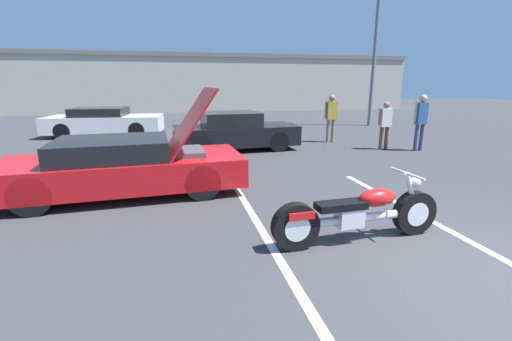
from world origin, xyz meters
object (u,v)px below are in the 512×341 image
(parked_car_left_row, at_px, (105,122))
(light_pole, at_px, (378,30))
(show_car_hood_open, at_px, (125,166))
(spectator_near_motorcycle, at_px, (385,122))
(parked_car_right_row, at_px, (235,132))
(spectator_by_show_car, at_px, (421,117))
(motorcycle, at_px, (358,214))
(spectator_midground, at_px, (331,114))

(parked_car_left_row, bearing_deg, light_pole, 8.67)
(show_car_hood_open, height_order, spectator_near_motorcycle, show_car_hood_open)
(parked_car_right_row, bearing_deg, spectator_near_motorcycle, -16.46)
(show_car_hood_open, relative_size, spectator_by_show_car, 2.60)
(show_car_hood_open, xyz_separation_m, parked_car_left_row, (-1.90, 8.57, 0.01))
(motorcycle, relative_size, spectator_near_motorcycle, 1.60)
(motorcycle, xyz_separation_m, spectator_by_show_car, (5.39, 5.66, 0.70))
(spectator_near_motorcycle, bearing_deg, spectator_by_show_car, -25.70)
(spectator_by_show_car, bearing_deg, parked_car_right_row, 164.87)
(show_car_hood_open, bearing_deg, parked_car_right_row, 51.74)
(parked_car_left_row, xyz_separation_m, spectator_by_show_car, (10.75, -5.94, 0.52))
(motorcycle, relative_size, show_car_hood_open, 0.53)
(motorcycle, distance_m, show_car_hood_open, 4.60)
(parked_car_right_row, relative_size, spectator_by_show_car, 2.26)
(spectator_by_show_car, distance_m, spectator_midground, 3.08)
(light_pole, relative_size, parked_car_left_row, 1.83)
(light_pole, height_order, parked_car_left_row, light_pole)
(motorcycle, bearing_deg, spectator_midground, 65.06)
(spectator_near_motorcycle, xyz_separation_m, spectator_by_show_car, (0.99, -0.47, 0.16))
(spectator_by_show_car, xyz_separation_m, spectator_midground, (-2.12, 2.24, -0.05))
(parked_car_right_row, bearing_deg, parked_car_left_row, 134.51)
(parked_car_right_row, xyz_separation_m, parked_car_left_row, (-4.85, 4.35, -0.01))
(parked_car_left_row, height_order, spectator_near_motorcycle, spectator_near_motorcycle)
(spectator_near_motorcycle, bearing_deg, spectator_midground, 122.67)
(parked_car_right_row, bearing_deg, light_pole, 28.22)
(show_car_hood_open, height_order, parked_car_right_row, show_car_hood_open)
(show_car_hood_open, bearing_deg, light_pole, 36.58)
(show_car_hood_open, relative_size, parked_car_right_row, 1.15)
(parked_car_right_row, xyz_separation_m, spectator_by_show_car, (5.90, -1.60, 0.50))
(parked_car_left_row, height_order, spectator_by_show_car, spectator_by_show_car)
(parked_car_right_row, relative_size, parked_car_left_row, 0.87)
(light_pole, relative_size, spectator_midground, 4.95)
(parked_car_right_row, height_order, spectator_by_show_car, spectator_by_show_car)
(motorcycle, distance_m, spectator_by_show_car, 7.85)
(light_pole, bearing_deg, motorcycle, -121.83)
(motorcycle, bearing_deg, light_pole, 55.75)
(light_pole, xyz_separation_m, spectator_near_motorcycle, (-3.24, -6.18, -3.81))
(spectator_near_motorcycle, relative_size, spectator_by_show_car, 0.87)
(parked_car_right_row, relative_size, spectator_midground, 2.35)
(show_car_hood_open, relative_size, parked_car_left_row, 1.00)
(motorcycle, distance_m, parked_car_left_row, 12.78)
(motorcycle, distance_m, parked_car_right_row, 7.27)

